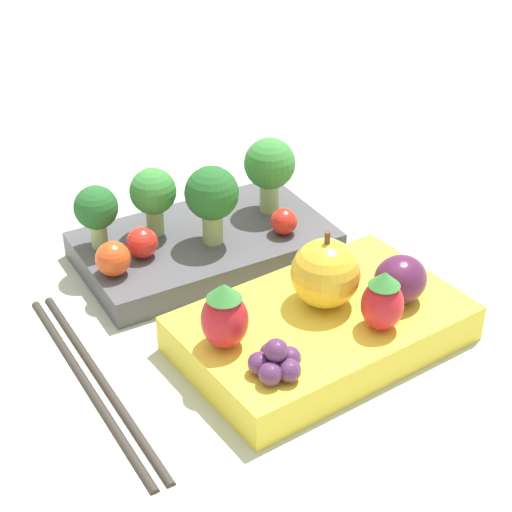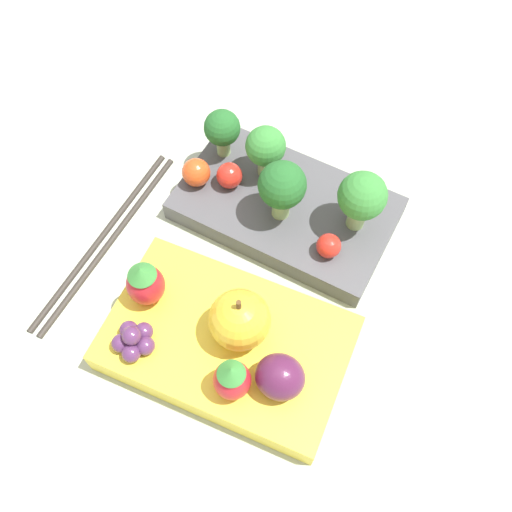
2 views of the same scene
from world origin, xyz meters
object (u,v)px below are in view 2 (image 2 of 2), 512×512
at_px(bento_box_fruit, 227,343).
at_px(cherry_tomato_2, 329,246).
at_px(broccoli_floret_0, 222,129).
at_px(grape_cluster, 134,340).
at_px(apple, 240,320).
at_px(plum, 280,377).
at_px(chopsticks_pair, 105,238).
at_px(strawberry_0, 232,379).
at_px(strawberry_1, 145,283).
at_px(broccoli_floret_3, 362,197).
at_px(cherry_tomato_0, 229,176).
at_px(cherry_tomato_1, 196,172).
at_px(bento_box_savoury, 281,206).
at_px(broccoli_floret_2, 281,186).
at_px(broccoli_floret_1, 266,148).

bearing_deg(bento_box_fruit, cherry_tomato_2, 67.74).
bearing_deg(broccoli_floret_0, grape_cluster, -83.60).
distance_m(apple, plum, 0.05).
xyz_separation_m(plum, chopsticks_pair, (-0.20, 0.07, -0.04)).
distance_m(apple, grape_cluster, 0.08).
bearing_deg(strawberry_0, cherry_tomato_2, 81.01).
xyz_separation_m(bento_box_fruit, strawberry_1, (-0.07, 0.01, 0.04)).
bearing_deg(chopsticks_pair, broccoli_floret_3, 25.38).
bearing_deg(cherry_tomato_0, strawberry_1, -93.87).
bearing_deg(cherry_tomato_1, plum, -45.25).
relative_size(bento_box_savoury, grape_cluster, 5.96).
xyz_separation_m(broccoli_floret_0, broccoli_floret_2, (0.08, -0.04, 0.01)).
height_order(cherry_tomato_1, cherry_tomato_2, cherry_tomato_1).
distance_m(cherry_tomato_1, strawberry_0, 0.20).
bearing_deg(broccoli_floret_1, broccoli_floret_0, 173.15).
relative_size(cherry_tomato_0, plum, 0.64).
relative_size(cherry_tomato_1, strawberry_1, 0.56).
distance_m(strawberry_0, strawberry_1, 0.10).
relative_size(bento_box_fruit, broccoli_floret_0, 3.77).
bearing_deg(grape_cluster, plum, 8.57).
bearing_deg(broccoli_floret_0, broccoli_floret_1, -6.85).
height_order(cherry_tomato_2, chopsticks_pair, cherry_tomato_2).
xyz_separation_m(bento_box_fruit, apple, (0.01, 0.01, 0.04)).
bearing_deg(bento_box_savoury, cherry_tomato_1, -170.89).
bearing_deg(bento_box_savoury, chopsticks_pair, -145.25).
bearing_deg(cherry_tomato_2, chopsticks_pair, -162.84).
xyz_separation_m(cherry_tomato_0, plum, (0.12, -0.16, 0.01)).
height_order(strawberry_1, plum, strawberry_1).
xyz_separation_m(broccoli_floret_0, grape_cluster, (0.02, -0.20, -0.02)).
bearing_deg(chopsticks_pair, bento_box_savoury, 34.75).
distance_m(broccoli_floret_0, cherry_tomato_2, 0.15).
relative_size(broccoli_floret_0, grape_cluster, 1.51).
bearing_deg(bento_box_savoury, broccoli_floret_3, 2.85).
height_order(bento_box_fruit, strawberry_0, strawberry_0).
height_order(bento_box_savoury, broccoli_floret_1, broccoli_floret_1).
height_order(broccoli_floret_2, plum, broccoli_floret_2).
height_order(broccoli_floret_1, chopsticks_pair, broccoli_floret_1).
xyz_separation_m(broccoli_floret_2, chopsticks_pair, (-0.14, -0.08, -0.06)).
bearing_deg(grape_cluster, strawberry_1, 104.73).
bearing_deg(broccoli_floret_1, bento_box_savoury, -40.71).
height_order(apple, strawberry_0, apple).
bearing_deg(apple, bento_box_fruit, -132.46).
xyz_separation_m(cherry_tomato_2, grape_cluster, (-0.11, -0.14, 0.00)).
height_order(cherry_tomato_0, plum, plum).
bearing_deg(broccoli_floret_1, plum, -63.12).
height_order(broccoli_floret_0, strawberry_1, strawberry_1).
bearing_deg(grape_cluster, cherry_tomato_1, 100.55).
bearing_deg(cherry_tomato_1, cherry_tomato_2, -8.79).
relative_size(broccoli_floret_1, broccoli_floret_2, 0.88).
bearing_deg(broccoli_floret_0, strawberry_0, -62.33).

